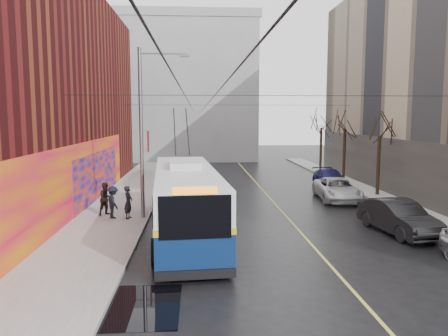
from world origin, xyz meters
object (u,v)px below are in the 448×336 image
at_px(streetlight_pole, 144,129).
at_px(trolleybus, 186,200).
at_px(parked_car_b, 398,217).
at_px(parked_car_c, 337,189).
at_px(tree_far, 322,120).
at_px(tree_near, 380,124).
at_px(pedestrian_a, 128,202).
at_px(following_car, 214,183).
at_px(tree_mid, 345,119).
at_px(parked_car_d, 330,178).
at_px(pedestrian_c, 113,202).
at_px(pedestrian_b, 106,199).

bearing_deg(streetlight_pole, trolleybus, -53.75).
distance_m(parked_car_b, parked_car_c, 8.33).
bearing_deg(parked_car_b, tree_far, 74.25).
bearing_deg(tree_near, streetlight_pole, -158.38).
bearing_deg(pedestrian_a, tree_far, -28.28).
bearing_deg(streetlight_pole, pedestrian_a, -168.20).
distance_m(streetlight_pole, following_car, 10.20).
bearing_deg(tree_mid, parked_car_d, -127.02).
xyz_separation_m(tree_mid, trolleybus, (-12.94, -15.99, -3.59)).
height_order(streetlight_pole, parked_car_d, streetlight_pole).
distance_m(tree_near, parked_car_b, 10.74).
bearing_deg(streetlight_pole, parked_car_b, -15.79).
bearing_deg(streetlight_pole, tree_near, 21.62).
distance_m(trolleybus, parked_car_d, 17.28).
xyz_separation_m(parked_car_b, pedestrian_c, (-13.87, 3.38, 0.21)).
bearing_deg(following_car, parked_car_d, 12.79).
xyz_separation_m(streetlight_pole, pedestrian_a, (-0.89, -0.19, -3.83)).
bearing_deg(pedestrian_c, pedestrian_b, 4.24).
xyz_separation_m(tree_mid, pedestrian_b, (-17.36, -12.27, -4.21)).
xyz_separation_m(tree_near, pedestrian_a, (-16.03, -6.19, -3.96)).
bearing_deg(tree_near, tree_mid, 90.00).
height_order(tree_near, tree_mid, tree_mid).
relative_size(parked_car_c, pedestrian_b, 2.92).
height_order(parked_car_c, pedestrian_c, pedestrian_c).
height_order(parked_car_b, pedestrian_c, pedestrian_c).
relative_size(parked_car_d, pedestrian_a, 2.70).
bearing_deg(following_car, streetlight_pole, -113.93).
bearing_deg(trolleybus, tree_mid, 46.73).
bearing_deg(parked_car_c, pedestrian_b, -159.65).
bearing_deg(parked_car_d, trolleybus, -129.28).
xyz_separation_m(trolleybus, pedestrian_c, (-3.90, 2.93, -0.66)).
height_order(pedestrian_a, pedestrian_b, pedestrian_b).
bearing_deg(tree_near, tree_far, 90.00).
xyz_separation_m(parked_car_c, parked_car_d, (1.20, 5.46, -0.05)).
bearing_deg(pedestrian_c, following_car, -62.38).
bearing_deg(following_car, pedestrian_c, -122.51).
xyz_separation_m(parked_car_b, parked_car_d, (0.97, 13.79, -0.11)).
xyz_separation_m(parked_car_d, pedestrian_b, (-15.36, -9.62, 0.37)).
height_order(parked_car_b, pedestrian_b, pedestrian_b).
bearing_deg(following_car, trolleybus, -97.58).
relative_size(tree_far, parked_car_d, 1.40).
bearing_deg(parked_car_d, following_car, -168.20).
bearing_deg(pedestrian_c, parked_car_c, -98.89).
height_order(parked_car_c, parked_car_d, parked_car_c).
distance_m(parked_car_d, pedestrian_a, 17.55).
relative_size(tree_far, trolleybus, 0.51).
bearing_deg(parked_car_b, parked_car_d, 77.44).
height_order(streetlight_pole, trolleybus, streetlight_pole).
height_order(parked_car_c, following_car, parked_car_c).
xyz_separation_m(tree_mid, pedestrian_c, (-16.85, -13.06, -4.24)).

